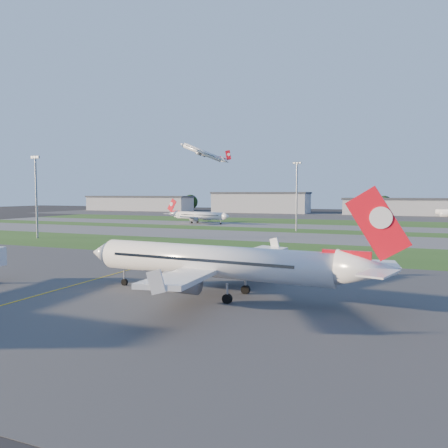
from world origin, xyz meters
The scene contains 21 objects.
ground centered at (0.00, 0.00, 0.00)m, with size 700.00×700.00×0.00m, color black.
apron_near centered at (0.00, 0.00, 0.01)m, with size 300.00×70.00×0.01m, color #333335.
grass_strip_a centered at (0.00, 52.00, 0.01)m, with size 300.00×34.00×0.01m, color #264717.
taxiway_a centered at (0.00, 85.00, 0.01)m, with size 300.00×32.00×0.01m, color #515154.
grass_strip_b centered at (0.00, 110.00, 0.01)m, with size 300.00×18.00×0.01m, color #264717.
taxiway_b centered at (0.00, 132.00, 0.01)m, with size 300.00×26.00×0.01m, color #515154.
grass_strip_c centered at (0.00, 165.00, 0.01)m, with size 300.00×40.00×0.01m, color #264717.
apron_far centered at (0.00, 225.00, 0.01)m, with size 400.00×80.00×0.01m, color #333335.
yellow_line centered at (5.00, 0.00, 0.00)m, with size 0.25×60.00×0.02m, color gold.
airliner_parked centered at (27.42, 1.63, 4.68)m, with size 42.71×36.14×13.32m.
airliner_taxiing centered at (-36.92, 132.98, 3.67)m, with size 33.22×27.91×10.46m.
airliner_departing centered at (-79.66, 229.13, 42.98)m, with size 35.63×30.01×11.17m.
light_mast_west centered at (-55.00, 52.00, 14.81)m, with size 3.20×0.70×25.80m.
light_mast_centre centered at (15.00, 108.00, 14.81)m, with size 3.20×0.70×25.80m.
hangar_far_west centered at (-150.00, 255.00, 6.14)m, with size 91.80×23.00×12.20m.
hangar_west centered at (-45.00, 255.00, 7.64)m, with size 71.40×23.00×15.20m.
hangar_east centered at (55.00, 255.00, 5.64)m, with size 81.60×23.00×11.20m.
tree_far_west centered at (-190.00, 268.00, 6.49)m, with size 11.00×11.00×12.00m.
tree_west centered at (-110.00, 270.00, 7.14)m, with size 12.10×12.10×13.20m.
tree_mid_west centered at (-20.00, 266.00, 5.84)m, with size 9.90×9.90×10.80m.
tree_mid_east centered at (40.00, 269.00, 6.81)m, with size 11.55×11.55×12.60m.
Camera 1 is at (51.15, -52.69, 14.08)m, focal length 35.00 mm.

